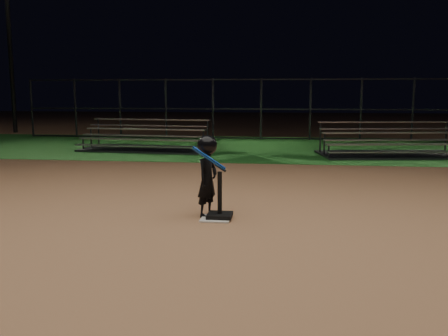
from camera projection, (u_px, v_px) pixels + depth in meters
ground at (216, 219)px, 7.56m from camera, size 80.00×80.00×0.00m
grass_strip at (256, 147)px, 17.36m from camera, size 60.00×8.00×0.01m
home_plate at (216, 219)px, 7.56m from camera, size 0.45×0.45×0.02m
batting_tee at (220, 209)px, 7.58m from camera, size 0.38×0.38×0.72m
child_batter at (207, 174)px, 7.66m from camera, size 0.52×0.50×1.28m
bleacher_left at (146, 144)px, 16.51m from camera, size 4.33×2.38×1.02m
bleacher_right at (390, 149)px, 15.00m from camera, size 4.47×2.67×1.03m
backstop_fence at (261, 109)px, 20.11m from camera, size 20.08×0.08×2.50m
light_pole_left at (8, 27)px, 22.95m from camera, size 0.90×0.53×8.30m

